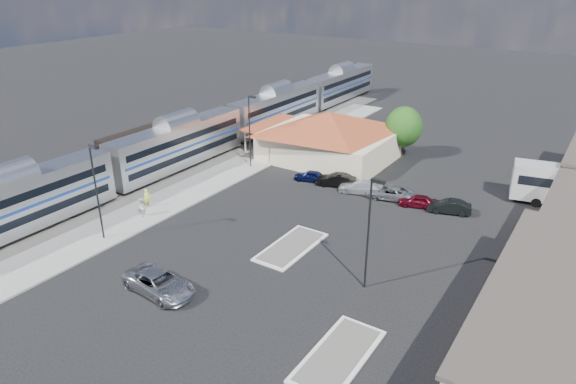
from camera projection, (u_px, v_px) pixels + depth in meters
The scene contains 21 objects.
ground at pixel (241, 245), 45.48m from camera, with size 280.00×280.00×0.00m, color black.
railbed at pixel (145, 171), 62.15m from camera, with size 16.00×100.00×0.12m, color #4C4944.
platform at pixel (188, 192), 56.08m from camera, with size 5.50×92.00×0.18m, color gray.
passenger_train at pixel (179, 146), 61.87m from camera, with size 3.00×104.00×5.55m.
freight_cars at pixel (149, 144), 65.71m from camera, with size 2.80×46.00×4.00m.
station_depot at pixel (329, 135), 64.95m from camera, with size 18.35×12.24×6.20m.
traffic_island_south at pixel (291, 247), 44.97m from camera, with size 3.30×7.50×0.21m.
traffic_island_north at pixel (338, 355), 32.27m from camera, with size 3.30×7.50×0.21m.
lamp_plat_s at pixel (96, 185), 44.23m from camera, with size 1.08×0.25×9.00m.
lamp_plat_n at pixel (250, 126), 61.12m from camera, with size 1.08×0.25×9.00m.
lamp_lot at pixel (370, 225), 37.28m from camera, with size 1.08×0.25×9.00m.
tree_depot at pixel (404, 127), 65.41m from camera, with size 4.71×4.71×6.63m.
suv at pixel (159, 283), 38.41m from camera, with size 2.80×6.08×1.69m, color #A8AAB1.
person_a at pixel (147, 198), 52.03m from camera, with size 0.70×0.46×1.92m, color #D2E347.
person_b at pixel (141, 207), 50.04m from camera, with size 0.91×0.71×1.87m, color silver.
parked_car_a at pixel (310, 176), 59.01m from camera, with size 1.50×3.74×1.27m, color #0D1342.
parked_car_b at pixel (336, 180), 57.59m from camera, with size 1.54×4.43×1.46m, color black.
parked_car_c at pixel (361, 187), 55.76m from camera, with size 1.99×4.89×1.42m, color silver.
parked_car_d at pixel (389, 193), 54.39m from camera, with size 2.33×5.04×1.40m, color gray.
parked_car_e at pixel (417, 201), 52.57m from camera, with size 1.53×3.81×1.30m, color maroon.
parked_car_f at pixel (449, 207), 51.18m from camera, with size 1.47×4.23×1.39m, color black.
Camera 1 is at (25.31, -31.08, 22.38)m, focal length 32.00 mm.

